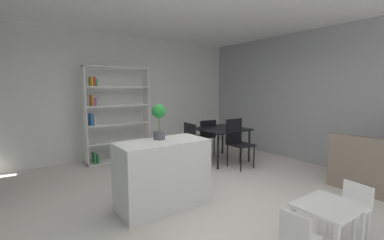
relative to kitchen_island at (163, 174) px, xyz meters
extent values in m
plane|color=beige|center=(0.54, -0.10, -0.46)|extent=(8.62, 8.62, 0.00)
cube|color=silver|center=(0.54, 2.99, 0.96)|extent=(6.27, 0.06, 2.84)
cube|color=#9E9EA3|center=(3.65, -0.10, 0.96)|extent=(0.06, 6.23, 2.84)
cube|color=silver|center=(0.00, 0.00, 0.00)|extent=(1.21, 0.60, 0.92)
cylinder|color=#4C4C51|center=(0.02, 0.12, 0.51)|extent=(0.16, 0.16, 0.11)
cylinder|color=#476633|center=(0.02, 0.12, 0.67)|extent=(0.01, 0.01, 0.21)
sphere|color=#238333|center=(0.02, 0.12, 0.85)|extent=(0.19, 0.19, 0.19)
cube|color=white|center=(-0.38, 2.60, 0.58)|extent=(0.02, 0.31, 2.08)
cube|color=white|center=(1.01, 2.60, 0.58)|extent=(0.02, 0.31, 2.08)
cube|color=white|center=(0.31, 2.60, 1.61)|extent=(1.42, 0.31, 0.02)
cube|color=white|center=(0.31, 2.60, -0.45)|extent=(1.42, 0.31, 0.02)
cube|color=white|center=(0.31, 2.60, -0.03)|extent=(1.37, 0.31, 0.02)
cube|color=white|center=(0.31, 2.60, 0.38)|extent=(1.37, 0.31, 0.02)
cube|color=white|center=(0.31, 2.60, 0.78)|extent=(1.37, 0.31, 0.02)
cube|color=white|center=(0.31, 2.60, 1.19)|extent=(1.37, 0.31, 0.02)
cube|color=#338E4C|center=(-0.24, 2.60, -0.32)|extent=(0.03, 0.25, 0.22)
cube|color=#338E4C|center=(-0.18, 2.60, -0.35)|extent=(0.05, 0.25, 0.17)
cube|color=#2D6BAD|center=(-0.27, 2.60, 0.51)|extent=(0.06, 0.25, 0.24)
cube|color=silver|center=(-0.21, 2.60, 0.48)|extent=(0.03, 0.25, 0.18)
cube|color=orange|center=(-0.23, 2.60, 0.91)|extent=(0.03, 0.25, 0.22)
cube|color=#8E4793|center=(-0.19, 2.60, 0.88)|extent=(0.05, 0.25, 0.17)
cube|color=gold|center=(-0.23, 2.60, 1.30)|extent=(0.03, 0.25, 0.19)
cube|color=red|center=(-0.18, 2.60, 1.30)|extent=(0.04, 0.25, 0.20)
cube|color=#338E4C|center=(-0.14, 2.60, 1.28)|extent=(0.03, 0.25, 0.15)
cube|color=white|center=(0.82, -1.81, 0.03)|extent=(0.59, 0.49, 0.03)
cube|color=white|center=(1.08, -2.02, -0.22)|extent=(0.04, 0.04, 0.47)
cube|color=white|center=(0.57, -1.61, -0.22)|extent=(0.04, 0.04, 0.47)
cube|color=white|center=(1.08, -1.61, -0.22)|extent=(0.04, 0.04, 0.47)
cube|color=silver|center=(0.36, -1.81, -0.13)|extent=(0.29, 0.29, 0.02)
cube|color=silver|center=(0.24, -1.82, 0.00)|extent=(0.05, 0.27, 0.24)
cube|color=white|center=(1.29, -1.81, -0.13)|extent=(0.36, 0.36, 0.02)
cube|color=white|center=(1.43, -1.83, 0.00)|extent=(0.07, 0.32, 0.24)
cube|color=white|center=(1.17, -1.66, -0.30)|extent=(0.03, 0.03, 0.32)
cube|color=white|center=(1.14, -1.93, -0.30)|extent=(0.03, 0.03, 0.32)
cube|color=white|center=(1.43, -1.70, -0.30)|extent=(0.03, 0.03, 0.32)
cube|color=white|center=(1.40, -1.96, -0.30)|extent=(0.03, 0.03, 0.32)
cube|color=black|center=(2.14, 1.21, 0.26)|extent=(1.03, 0.99, 0.03)
cylinder|color=black|center=(1.69, 0.78, -0.10)|extent=(0.04, 0.04, 0.71)
cylinder|color=black|center=(2.59, 0.78, -0.10)|extent=(0.04, 0.04, 0.71)
cylinder|color=black|center=(1.69, 1.65, -0.10)|extent=(0.04, 0.04, 0.71)
cylinder|color=black|center=(2.59, 1.65, -0.10)|extent=(0.04, 0.04, 0.71)
cube|color=black|center=(1.51, 1.21, 0.00)|extent=(0.45, 0.47, 0.03)
cube|color=black|center=(1.31, 1.23, 0.23)|extent=(0.07, 0.44, 0.44)
cylinder|color=black|center=(1.67, 1.01, -0.24)|extent=(0.03, 0.03, 0.45)
cylinder|color=black|center=(1.70, 1.39, -0.24)|extent=(0.03, 0.03, 0.45)
cylinder|color=black|center=(1.31, 1.04, -0.24)|extent=(0.03, 0.03, 0.45)
cylinder|color=black|center=(1.34, 1.42, -0.24)|extent=(0.03, 0.03, 0.45)
cube|color=black|center=(2.14, 1.83, 0.00)|extent=(0.48, 0.47, 0.03)
cube|color=black|center=(2.12, 1.63, 0.22)|extent=(0.43, 0.08, 0.40)
cylinder|color=black|center=(2.35, 1.99, -0.23)|extent=(0.03, 0.03, 0.45)
cylinder|color=black|center=(1.97, 2.03, -0.23)|extent=(0.03, 0.03, 0.45)
cylinder|color=black|center=(2.31, 1.62, -0.23)|extent=(0.03, 0.03, 0.45)
cylinder|color=black|center=(1.93, 1.66, -0.23)|extent=(0.03, 0.03, 0.45)
cube|color=black|center=(2.14, 0.60, 0.02)|extent=(0.44, 0.46, 0.03)
cube|color=black|center=(2.15, 0.81, 0.28)|extent=(0.43, 0.04, 0.50)
cylinder|color=black|center=(1.95, 0.41, -0.23)|extent=(0.03, 0.03, 0.47)
cylinder|color=black|center=(2.32, 0.40, -0.23)|extent=(0.03, 0.03, 0.47)
cylinder|color=black|center=(1.96, 0.80, -0.23)|extent=(0.03, 0.03, 0.47)
cylinder|color=black|center=(2.33, 0.79, -0.23)|extent=(0.03, 0.03, 0.47)
cube|color=gray|center=(3.12, -0.97, 0.06)|extent=(0.68, 0.14, 0.20)
camera|label=1|loc=(-1.62, -2.96, 1.16)|focal=23.85mm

